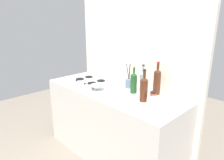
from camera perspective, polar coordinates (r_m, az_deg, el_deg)
name	(u,v)px	position (r m, az deg, el deg)	size (l,w,h in m)	color
ground_plane	(112,154)	(2.84, 0.00, -20.10)	(6.00, 6.00, 0.00)	gray
counter_block	(112,123)	(2.60, 0.00, -12.12)	(1.80, 0.70, 0.90)	beige
backsplash_panel	(133,58)	(2.60, 6.06, 6.22)	(1.90, 0.06, 2.47)	beige
stovetop_hob	(90,81)	(2.73, -6.17, -0.25)	(0.52, 0.34, 0.04)	#B2B2B7
plate_stack	(157,104)	(1.96, 12.72, -6.59)	(0.21, 0.21, 0.08)	silver
wine_bottle_leftmost	(143,81)	(2.36, 8.69, -0.27)	(0.07, 0.07, 0.32)	gray
wine_bottle_mid_left	(144,89)	(2.06, 8.98, -2.45)	(0.08, 0.08, 0.34)	#472314
wine_bottle_mid_right	(157,81)	(2.28, 12.63, -0.36)	(0.08, 0.08, 0.37)	#472314
wine_bottle_rightmost	(134,82)	(2.29, 6.14, -0.70)	(0.07, 0.07, 0.32)	#19471E
mixing_bowl	(97,87)	(2.38, -4.31, -2.13)	(0.16, 0.16, 0.07)	silver
utensil_crock	(129,83)	(2.48, 4.82, -0.80)	(0.09, 0.09, 0.30)	slate
condiment_jar_front	(153,96)	(2.11, 11.62, -4.53)	(0.07, 0.07, 0.10)	#C64C2D
cutting_board	(123,97)	(2.17, 3.23, -4.83)	(0.23, 0.16, 0.02)	silver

